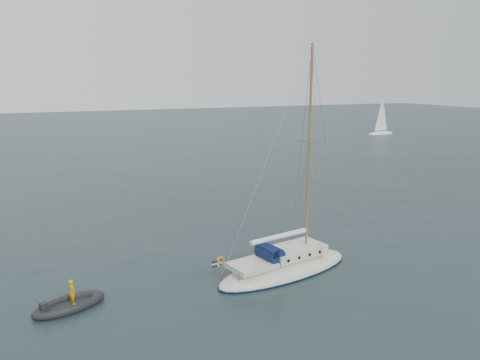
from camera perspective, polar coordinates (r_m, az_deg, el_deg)
name	(u,v)px	position (r m, az deg, el deg)	size (l,w,h in m)	color
ground	(258,259)	(30.38, 2.20, -9.59)	(300.00, 300.00, 0.00)	black
sailboat	(285,256)	(28.10, 5.55, -9.20)	(9.73, 2.92, 13.86)	beige
dinghy	(247,272)	(28.05, 0.82, -11.11)	(2.78, 1.26, 0.40)	#46464A
rib	(69,304)	(25.75, -20.12, -14.00)	(3.73, 1.70, 1.49)	black
distant_yacht_b	(382,116)	(101.80, 16.88, 7.46)	(6.56, 3.50, 8.69)	white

